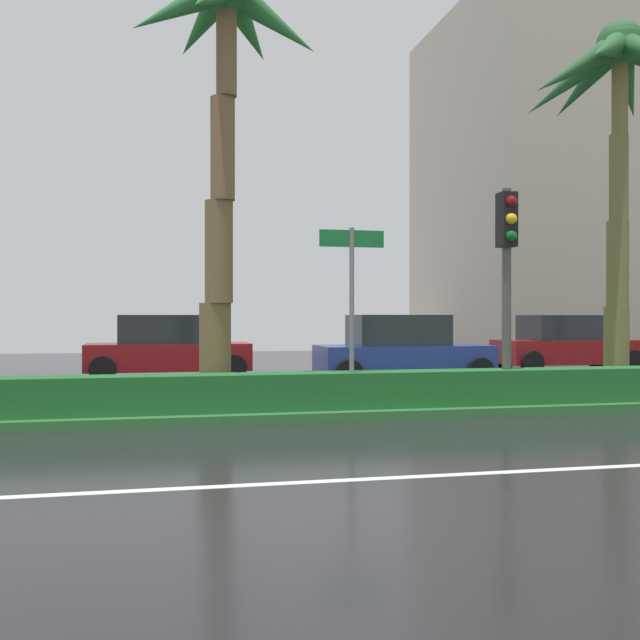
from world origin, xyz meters
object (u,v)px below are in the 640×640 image
object	(u,v)px
street_name_sign	(352,292)
car_in_traffic_fourth	(565,344)
palm_tree_centre	(620,93)
car_in_traffic_third	(401,351)
palm_tree_centre_left	(225,67)
traffic_signal_median_right	(507,255)
car_in_traffic_second	(167,348)

from	to	relation	value
street_name_sign	car_in_traffic_fourth	xyz separation A→B (m)	(9.11, 8.58, -1.25)
palm_tree_centre	car_in_traffic_third	size ratio (longest dim) A/B	1.73
palm_tree_centre_left	car_in_traffic_fourth	world-z (taller)	palm_tree_centre_left
palm_tree_centre_left	car_in_traffic_fourth	distance (m)	14.48
street_name_sign	car_in_traffic_fourth	distance (m)	12.58
traffic_signal_median_right	car_in_traffic_second	distance (m)	10.24
palm_tree_centre_left	car_in_traffic_second	distance (m)	9.13
palm_tree_centre	traffic_signal_median_right	world-z (taller)	palm_tree_centre
car_in_traffic_second	car_in_traffic_fourth	size ratio (longest dim) A/B	1.00
car_in_traffic_fourth	street_name_sign	bearing A→B (deg)	-136.73
palm_tree_centre	car_in_traffic_fourth	xyz separation A→B (m)	(3.27, 7.38, -5.30)
palm_tree_centre	street_name_sign	bearing A→B (deg)	-168.43
palm_tree_centre_left	street_name_sign	world-z (taller)	palm_tree_centre_left
palm_tree_centre	car_in_traffic_third	distance (m)	7.57
palm_tree_centre_left	car_in_traffic_third	bearing A→B (deg)	45.11
street_name_sign	car_in_traffic_second	size ratio (longest dim) A/B	0.70
car_in_traffic_third	car_in_traffic_fourth	bearing A→B (deg)	24.63
palm_tree_centre	traffic_signal_median_right	bearing A→B (deg)	-159.68
car_in_traffic_second	palm_tree_centre	bearing A→B (deg)	-39.38
palm_tree_centre	traffic_signal_median_right	size ratio (longest dim) A/B	1.96
traffic_signal_median_right	car_in_traffic_third	bearing A→B (deg)	90.16
palm_tree_centre	car_in_traffic_second	size ratio (longest dim) A/B	1.73
palm_tree_centre_left	palm_tree_centre	size ratio (longest dim) A/B	1.02
car_in_traffic_third	palm_tree_centre	bearing A→B (deg)	-56.24
palm_tree_centre	street_name_sign	distance (m)	7.20
street_name_sign	car_in_traffic_second	xyz separation A→B (m)	(-2.88, 8.35, -1.25)
traffic_signal_median_right	street_name_sign	bearing A→B (deg)	-178.24
car_in_traffic_second	car_in_traffic_third	bearing A→B (deg)	-24.94
palm_tree_centre_left	car_in_traffic_fourth	bearing A→B (deg)	34.83
street_name_sign	palm_tree_centre	bearing A→B (deg)	11.57
traffic_signal_median_right	street_name_sign	size ratio (longest dim) A/B	1.26
palm_tree_centre_left	car_in_traffic_second	size ratio (longest dim) A/B	1.77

